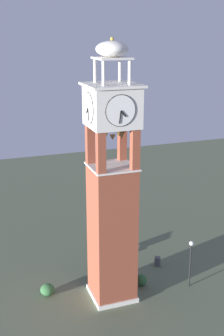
{
  "coord_description": "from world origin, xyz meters",
  "views": [
    {
      "loc": [
        9.65,
        26.93,
        19.46
      ],
      "look_at": [
        0.0,
        0.0,
        10.26
      ],
      "focal_mm": 46.24,
      "sensor_mm": 36.0,
      "label": 1
    }
  ],
  "objects_px": {
    "lamp_post": "(191,255)",
    "trash_bin": "(157,261)",
    "park_bench": "(115,251)",
    "clock_tower": "(112,198)"
  },
  "relations": [
    {
      "from": "lamp_post",
      "to": "trash_bin",
      "type": "distance_m",
      "value": 4.47
    },
    {
      "from": "park_bench",
      "to": "trash_bin",
      "type": "xyz_separation_m",
      "value": [
        -2.85,
        2.89,
        -0.08
      ]
    },
    {
      "from": "park_bench",
      "to": "trash_bin",
      "type": "bearing_deg",
      "value": 134.58
    },
    {
      "from": "park_bench",
      "to": "clock_tower",
      "type": "bearing_deg",
      "value": 67.81
    },
    {
      "from": "clock_tower",
      "to": "lamp_post",
      "type": "relative_size",
      "value": 4.82
    },
    {
      "from": "lamp_post",
      "to": "trash_bin",
      "type": "xyz_separation_m",
      "value": [
        1.02,
        -3.67,
        -2.33
      ]
    },
    {
      "from": "clock_tower",
      "to": "park_bench",
      "type": "bearing_deg",
      "value": -112.19
    },
    {
      "from": "park_bench",
      "to": "lamp_post",
      "type": "height_order",
      "value": "lamp_post"
    },
    {
      "from": "clock_tower",
      "to": "lamp_post",
      "type": "bearing_deg",
      "value": 171.7
    },
    {
      "from": "clock_tower",
      "to": "trash_bin",
      "type": "relative_size",
      "value": 23.75
    }
  ]
}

